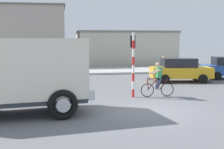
{
  "coord_description": "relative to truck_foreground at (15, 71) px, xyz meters",
  "views": [
    {
      "loc": [
        -3.36,
        -11.81,
        2.88
      ],
      "look_at": [
        -0.97,
        2.5,
        1.2
      ],
      "focal_mm": 49.49,
      "sensor_mm": 36.0,
      "label": 1
    }
  ],
  "objects": [
    {
      "name": "building_corner_left",
      "position": [
        -3.62,
        21.01,
        1.47
      ],
      "size": [
        11.74,
        5.21,
        6.27
      ],
      "color": "#9E9389",
      "rests_on": "ground"
    },
    {
      "name": "car_red_near",
      "position": [
        9.62,
        7.65,
        -0.85
      ],
      "size": [
        4.18,
        2.26,
        1.6
      ],
      "color": "gold",
      "rests_on": "ground"
    },
    {
      "name": "ground_plane",
      "position": [
        5.07,
        -0.11,
        -1.67
      ],
      "size": [
        120.0,
        120.0,
        0.0
      ],
      "primitive_type": "plane",
      "color": "slate"
    },
    {
      "name": "sidewalk_far",
      "position": [
        5.07,
        15.07,
        -1.59
      ],
      "size": [
        80.0,
        5.0,
        0.16
      ],
      "primitive_type": "cube",
      "color": "#ADADA8",
      "rests_on": "ground"
    },
    {
      "name": "truck_foreground",
      "position": [
        0.0,
        0.0,
        0.0
      ],
      "size": [
        5.72,
        3.41,
        2.9
      ],
      "color": "silver",
      "rests_on": "ground"
    },
    {
      "name": "building_mid_block",
      "position": [
        8.7,
        22.09,
        0.2
      ],
      "size": [
        10.42,
        7.6,
        3.72
      ],
      "color": "#B2AD9E",
      "rests_on": "ground"
    },
    {
      "name": "pedestrian_near_kerb",
      "position": [
        9.32,
        10.16,
        -0.82
      ],
      "size": [
        0.34,
        0.22,
        1.62
      ],
      "color": "#2D334C",
      "rests_on": "ground"
    },
    {
      "name": "cyclist",
      "position": [
        6.48,
        2.75,
        -0.8
      ],
      "size": [
        1.73,
        0.5,
        1.72
      ],
      "color": "black",
      "rests_on": "ground"
    },
    {
      "name": "traffic_light_pole",
      "position": [
        5.23,
        2.89,
        0.4
      ],
      "size": [
        0.24,
        0.43,
        3.2
      ],
      "color": "red",
      "rests_on": "ground"
    }
  ]
}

